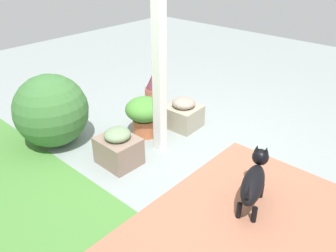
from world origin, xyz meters
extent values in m
plane|color=gray|center=(0.00, 0.00, 0.00)|extent=(12.00, 12.00, 0.00)
cube|color=#A3664D|center=(-1.11, 0.54, 0.01)|extent=(1.80, 2.40, 0.02)
cube|color=white|center=(0.41, 0.04, 1.01)|extent=(0.11, 0.11, 2.03)
cube|color=#9F9781|center=(0.56, -0.57, 0.15)|extent=(0.44, 0.43, 0.30)
ellipsoid|color=gray|center=(0.56, -0.57, 0.35)|extent=(0.31, 0.31, 0.14)
cube|color=#866F5F|center=(0.55, 0.58, 0.16)|extent=(0.46, 0.39, 0.32)
ellipsoid|color=gray|center=(0.55, 0.58, 0.37)|extent=(0.30, 0.30, 0.13)
sphere|color=#3C7035|center=(1.47, 0.81, 0.44)|extent=(0.88, 0.88, 0.88)
cylinder|color=#A1553D|center=(1.41, -0.92, 0.11)|extent=(0.32, 0.32, 0.22)
cone|color=brown|center=(1.41, -0.92, 0.37)|extent=(0.29, 0.29, 0.31)
cylinder|color=#C5673E|center=(0.79, -0.08, 0.12)|extent=(0.32, 0.32, 0.23)
ellipsoid|color=#4B8E36|center=(0.79, -0.08, 0.36)|extent=(0.49, 0.49, 0.29)
ellipsoid|color=black|center=(-0.94, 0.24, 0.28)|extent=(0.37, 0.61, 0.21)
sphere|color=black|center=(-0.83, -0.08, 0.37)|extent=(0.17, 0.17, 0.17)
cone|color=black|center=(-0.79, -0.06, 0.46)|extent=(0.05, 0.05, 0.07)
cone|color=black|center=(-0.87, -0.09, 0.46)|extent=(0.05, 0.05, 0.07)
cylinder|color=black|center=(-0.82, 0.10, 0.09)|extent=(0.05, 0.05, 0.17)
cylinder|color=black|center=(-0.95, 0.05, 0.09)|extent=(0.05, 0.05, 0.17)
cylinder|color=black|center=(-0.93, 0.44, 0.09)|extent=(0.05, 0.05, 0.17)
cylinder|color=black|center=(-1.06, 0.39, 0.09)|extent=(0.05, 0.05, 0.17)
cone|color=black|center=(-1.03, 0.51, 0.41)|extent=(0.04, 0.04, 0.14)
camera|label=1|loc=(-2.00, 2.59, 2.24)|focal=36.27mm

